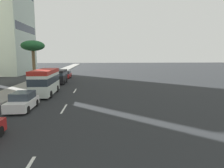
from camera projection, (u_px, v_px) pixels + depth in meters
The scene contains 9 objects.
ground_plane at pixel (79, 84), 33.73m from camera, with size 198.00×198.00×0.00m, color #26282B.
sidewalk_right at pixel (30, 84), 33.12m from camera, with size 162.00×3.47×0.15m, color gray.
lane_stripe_mid at pixel (64, 109), 18.17m from camera, with size 3.20×0.16×0.01m, color silver.
lane_stripe_far at pixel (75, 91), 27.37m from camera, with size 3.20×0.16×0.01m, color silver.
minibus_lead at pixel (45, 81), 24.38m from camera, with size 6.76×2.29×3.07m.
van_second at pixel (59, 76), 34.31m from camera, with size 4.97×2.14×2.31m.
car_third at pixel (23, 101), 17.78m from camera, with size 4.04×1.87×1.55m.
car_fourth at pixel (66, 75), 42.66m from camera, with size 4.51×1.82×1.56m.
palm_tree at pixel (33, 47), 34.48m from camera, with size 3.94×3.94×7.16m.
Camera 1 is at (-2.21, -2.99, 4.76)m, focal length 32.34 mm.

